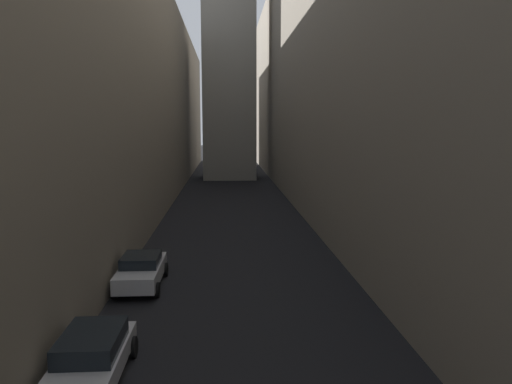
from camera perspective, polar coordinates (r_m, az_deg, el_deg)
ground_plane at (r=43.74m, az=-2.81°, el=-1.64°), size 264.00×264.00×0.00m
building_block_left at (r=46.92m, az=-19.48°, el=10.64°), size 15.26×108.00×19.70m
building_block_right at (r=46.89m, az=10.94°, el=14.39°), size 10.83×108.00×25.31m
parked_car_left_third at (r=15.14m, az=-18.80°, el=-17.87°), size 1.96×4.45×1.44m
parked_car_left_far at (r=22.69m, az=-13.32°, el=-8.91°), size 1.98×4.37×1.46m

